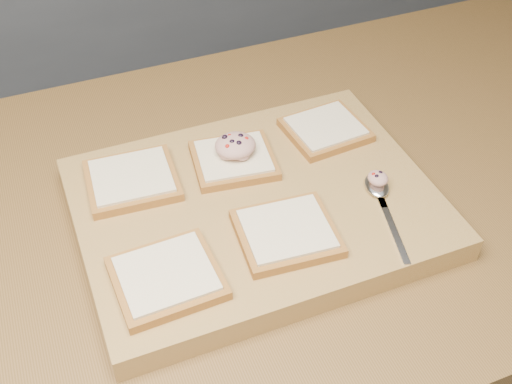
{
  "coord_description": "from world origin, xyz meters",
  "views": [
    {
      "loc": [
        -0.31,
        -0.66,
        1.57
      ],
      "look_at": [
        -0.07,
        -0.05,
        0.95
      ],
      "focal_mm": 45.0,
      "sensor_mm": 36.0,
      "label": 1
    }
  ],
  "objects_px": {
    "cutting_board": "(256,208)",
    "spoon": "(379,192)",
    "bread_far_center": "(234,160)",
    "tuna_salad_dollop": "(235,145)"
  },
  "relations": [
    {
      "from": "cutting_board",
      "to": "spoon",
      "type": "distance_m",
      "value": 0.18
    },
    {
      "from": "cutting_board",
      "to": "bread_far_center",
      "type": "height_order",
      "value": "bread_far_center"
    },
    {
      "from": "spoon",
      "to": "cutting_board",
      "type": "bearing_deg",
      "value": 160.46
    },
    {
      "from": "bread_far_center",
      "to": "spoon",
      "type": "xyz_separation_m",
      "value": [
        0.17,
        -0.14,
        -0.0
      ]
    },
    {
      "from": "bread_far_center",
      "to": "tuna_salad_dollop",
      "type": "height_order",
      "value": "tuna_salad_dollop"
    },
    {
      "from": "cutting_board",
      "to": "tuna_salad_dollop",
      "type": "relative_size",
      "value": 8.15
    },
    {
      "from": "bread_far_center",
      "to": "cutting_board",
      "type": "bearing_deg",
      "value": -87.6
    },
    {
      "from": "bread_far_center",
      "to": "spoon",
      "type": "height_order",
      "value": "bread_far_center"
    },
    {
      "from": "cutting_board",
      "to": "bread_far_center",
      "type": "distance_m",
      "value": 0.09
    },
    {
      "from": "cutting_board",
      "to": "spoon",
      "type": "relative_size",
      "value": 2.89
    }
  ]
}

